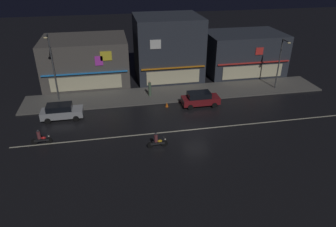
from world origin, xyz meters
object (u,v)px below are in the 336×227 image
(traffic_cone, at_px, (167,105))
(streetlamp_mid, at_px, (281,60))
(motorcycle_lead, at_px, (41,138))
(streetlamp_west, at_px, (52,63))
(parked_car_trailing, at_px, (200,99))
(pedestrian_on_sidewalk, at_px, (150,89))
(parked_car_near_kerb, at_px, (61,111))
(motorcycle_following, at_px, (157,141))

(traffic_cone, bearing_deg, streetlamp_mid, 9.17)
(motorcycle_lead, bearing_deg, streetlamp_west, 82.95)
(streetlamp_west, bearing_deg, motorcycle_lead, -92.91)
(parked_car_trailing, height_order, motorcycle_lead, parked_car_trailing)
(pedestrian_on_sidewalk, xyz_separation_m, parked_car_near_kerb, (-9.99, -3.93, -0.16))
(pedestrian_on_sidewalk, relative_size, parked_car_near_kerb, 0.44)
(streetlamp_mid, bearing_deg, pedestrian_on_sidewalk, 177.16)
(streetlamp_west, relative_size, motorcycle_lead, 4.19)
(traffic_cone, bearing_deg, parked_car_trailing, -5.84)
(streetlamp_west, relative_size, motorcycle_following, 4.19)
(streetlamp_mid, distance_m, traffic_cone, 15.54)
(motorcycle_lead, relative_size, traffic_cone, 3.45)
(streetlamp_west, relative_size, pedestrian_on_sidewalk, 4.16)
(parked_car_near_kerb, bearing_deg, parked_car_trailing, -178.81)
(streetlamp_west, height_order, parked_car_near_kerb, streetlamp_west)
(streetlamp_mid, relative_size, parked_car_trailing, 1.49)
(streetlamp_mid, relative_size, pedestrian_on_sidewalk, 3.36)
(pedestrian_on_sidewalk, xyz_separation_m, motorcycle_lead, (-11.36, -8.72, -0.40))
(parked_car_trailing, height_order, traffic_cone, parked_car_trailing)
(streetlamp_mid, bearing_deg, motorcycle_lead, -164.10)
(motorcycle_lead, height_order, traffic_cone, motorcycle_lead)
(parked_car_near_kerb, distance_m, parked_car_trailing, 15.33)
(parked_car_trailing, bearing_deg, pedestrian_on_sidewalk, 145.94)
(streetlamp_mid, xyz_separation_m, traffic_cone, (-14.90, -2.40, -3.70))
(parked_car_near_kerb, bearing_deg, pedestrian_on_sidewalk, -158.54)
(streetlamp_west, relative_size, streetlamp_mid, 1.24)
(streetlamp_mid, relative_size, parked_car_near_kerb, 1.49)
(parked_car_trailing, relative_size, motorcycle_lead, 2.26)
(streetlamp_west, height_order, traffic_cone, streetlamp_west)
(motorcycle_following, bearing_deg, streetlamp_mid, -156.53)
(pedestrian_on_sidewalk, bearing_deg, motorcycle_lead, -74.11)
(streetlamp_west, distance_m, motorcycle_lead, 10.19)
(pedestrian_on_sidewalk, bearing_deg, motorcycle_following, -26.29)
(motorcycle_following, bearing_deg, motorcycle_lead, -21.39)
(traffic_cone, bearing_deg, parked_car_near_kerb, -176.47)
(streetlamp_mid, bearing_deg, parked_car_near_kerb, -173.28)
(pedestrian_on_sidewalk, distance_m, traffic_cone, 3.64)
(pedestrian_on_sidewalk, distance_m, parked_car_trailing, 6.45)
(streetlamp_west, distance_m, parked_car_near_kerb, 6.03)
(pedestrian_on_sidewalk, distance_m, motorcycle_following, 11.32)
(streetlamp_mid, relative_size, motorcycle_lead, 3.38)
(streetlamp_west, height_order, motorcycle_following, streetlamp_west)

